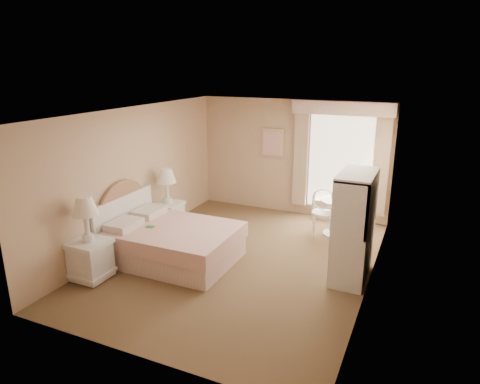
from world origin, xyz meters
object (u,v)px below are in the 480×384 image
at_px(round_table, 337,211).
at_px(armoire, 353,235).
at_px(bed, 170,241).
at_px(cafe_chair, 323,208).
at_px(nightstand_far, 168,209).
at_px(nightstand_near, 89,249).

bearing_deg(round_table, armoire, -70.59).
xyz_separation_m(bed, armoire, (2.94, 0.61, 0.37)).
bearing_deg(cafe_chair, round_table, -7.77).
bearing_deg(armoire, cafe_chair, 118.13).
xyz_separation_m(bed, round_table, (2.36, 2.26, 0.14)).
distance_m(cafe_chair, armoire, 1.82).
bearing_deg(nightstand_far, armoire, -6.76).
bearing_deg(bed, cafe_chair, 46.63).
height_order(nightstand_near, round_table, nightstand_near).
distance_m(bed, nightstand_far, 1.28).
relative_size(nightstand_near, cafe_chair, 1.48).
height_order(nightstand_far, armoire, armoire).
bearing_deg(nightstand_near, bed, 56.96).
distance_m(bed, cafe_chair, 3.04).
relative_size(nightstand_far, cafe_chair, 1.42).
bearing_deg(bed, round_table, 43.75).
bearing_deg(round_table, cafe_chair, -169.59).
height_order(bed, round_table, bed).
xyz_separation_m(bed, nightstand_near, (-0.71, -1.10, 0.16)).
distance_m(nightstand_near, cafe_chair, 4.33).
bearing_deg(nightstand_far, cafe_chair, 22.52).
relative_size(nightstand_near, nightstand_far, 1.04).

